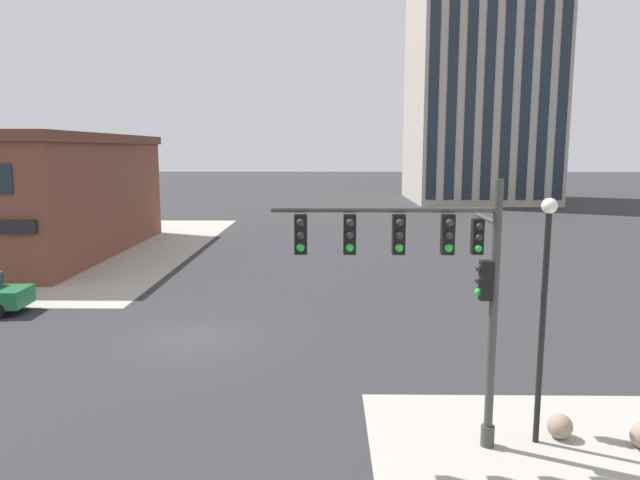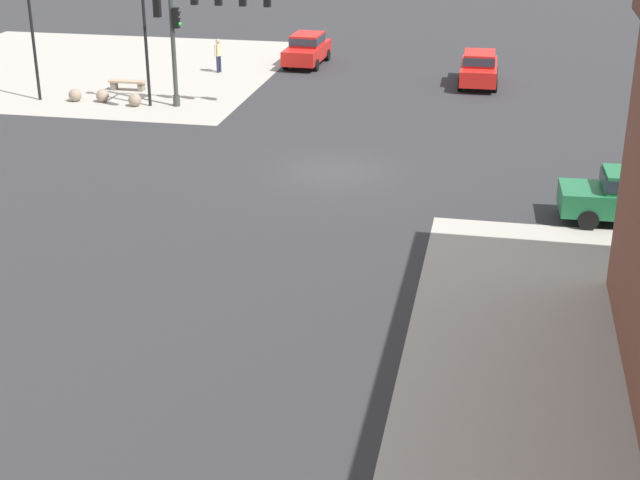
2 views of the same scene
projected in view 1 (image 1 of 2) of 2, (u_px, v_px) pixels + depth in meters
ground_plane at (193, 338)px, 21.83m from camera, size 320.00×320.00×0.00m
traffic_signal_main at (438, 271)px, 13.46m from camera, size 5.21×2.09×6.29m
bollard_sphere_curb_a at (560, 426)px, 14.25m from camera, size 0.60×0.60×0.60m
street_lamp_corner_near at (544, 294)px, 13.54m from camera, size 0.36×0.36×5.86m
residential_tower_skyline_right at (481, 22)px, 76.63m from camera, size 17.59×19.53×46.59m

